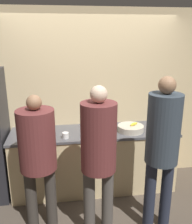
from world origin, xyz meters
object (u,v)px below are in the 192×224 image
object	(u,v)px
bottle_green	(110,124)
cup_white	(65,135)
person_right	(162,143)
person_center	(99,150)
fruit_bowl	(131,128)
utensil_crock	(163,120)
person_left	(38,150)

from	to	relation	value
bottle_green	cup_white	xyz separation A→B (m)	(-0.65, -0.20, -0.06)
person_right	cup_white	bearing A→B (deg)	144.34
person_center	fruit_bowl	distance (m)	1.06
utensil_crock	bottle_green	world-z (taller)	utensil_crock
person_left	fruit_bowl	bearing A→B (deg)	27.46
bottle_green	cup_white	world-z (taller)	bottle_green
person_left	utensil_crock	world-z (taller)	person_left
utensil_crock	bottle_green	xyz separation A→B (m)	(-0.84, -0.10, 0.02)
utensil_crock	cup_white	world-z (taller)	utensil_crock
person_right	cup_white	size ratio (longest dim) A/B	21.23
fruit_bowl	utensil_crock	xyz separation A→B (m)	(0.56, 0.18, 0.04)
fruit_bowl	utensil_crock	world-z (taller)	utensil_crock
utensil_crock	bottle_green	size ratio (longest dim) A/B	1.25
person_left	bottle_green	xyz separation A→B (m)	(0.96, 0.73, 0.00)
fruit_bowl	cup_white	xyz separation A→B (m)	(-0.93, -0.12, -0.01)
utensil_crock	cup_white	distance (m)	1.51
fruit_bowl	person_left	bearing A→B (deg)	-152.54
person_right	fruit_bowl	size ratio (longest dim) A/B	4.96
fruit_bowl	bottle_green	world-z (taller)	bottle_green
person_center	person_right	distance (m)	0.70
person_right	cup_white	world-z (taller)	person_right
person_center	utensil_crock	bearing A→B (deg)	42.32
person_left	cup_white	bearing A→B (deg)	58.88
person_center	cup_white	xyz separation A→B (m)	(-0.33, 0.75, -0.12)
person_left	utensil_crock	size ratio (longest dim) A/B	5.11
person_left	person_right	distance (m)	1.37
cup_white	person_center	bearing A→B (deg)	-66.45
bottle_green	cup_white	size ratio (longest dim) A/B	2.96
bottle_green	person_right	bearing A→B (deg)	-67.73
person_left	person_center	xyz separation A→B (m)	(0.65, -0.22, 0.06)
person_center	person_right	bearing A→B (deg)	0.86
person_center	bottle_green	xyz separation A→B (m)	(0.32, 0.95, -0.06)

